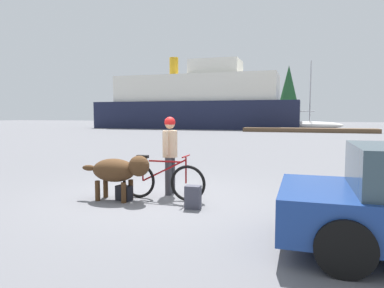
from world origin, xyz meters
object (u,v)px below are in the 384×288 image
(person_cyclist, at_px, (170,148))
(handbag_pannier, at_px, (124,193))
(backpack, at_px, (193,197))
(ferry_boat, at_px, (197,103))
(sailboat_moored, at_px, (309,125))
(bicycle, at_px, (162,180))
(dog, at_px, (119,170))

(person_cyclist, relative_size, handbag_pannier, 5.24)
(person_cyclist, distance_m, backpack, 1.51)
(backpack, height_order, handbag_pannier, backpack)
(ferry_boat, bearing_deg, sailboat_moored, 7.72)
(backpack, bearing_deg, person_cyclist, 130.09)
(handbag_pannier, bearing_deg, sailboat_moored, 83.69)
(bicycle, distance_m, ferry_boat, 37.15)
(person_cyclist, bearing_deg, bicycle, -87.14)
(dog, relative_size, backpack, 3.54)
(person_cyclist, relative_size, backpack, 3.96)
(sailboat_moored, bearing_deg, backpack, -94.02)
(person_cyclist, distance_m, dog, 1.21)
(bicycle, relative_size, dog, 1.21)
(bicycle, height_order, ferry_boat, ferry_boat)
(handbag_pannier, relative_size, sailboat_moored, 0.04)
(dog, bearing_deg, bicycle, 22.30)
(dog, distance_m, backpack, 1.65)
(person_cyclist, relative_size, ferry_boat, 0.07)
(handbag_pannier, bearing_deg, backpack, -6.37)
(bicycle, distance_m, person_cyclist, 0.81)
(backpack, relative_size, sailboat_moored, 0.05)
(person_cyclist, height_order, handbag_pannier, person_cyclist)
(person_cyclist, relative_size, sailboat_moored, 0.21)
(person_cyclist, bearing_deg, ferry_boat, 105.76)
(dog, xyz_separation_m, backpack, (1.59, -0.13, -0.40))
(dog, bearing_deg, backpack, -4.64)
(backpack, height_order, sailboat_moored, sailboat_moored)
(person_cyclist, bearing_deg, sailboat_moored, 84.60)
(bicycle, xyz_separation_m, dog, (-0.79, -0.33, 0.22))
(person_cyclist, xyz_separation_m, handbag_pannier, (-0.68, -0.81, -0.86))
(bicycle, bearing_deg, sailboat_moored, 84.71)
(handbag_pannier, xyz_separation_m, ferry_boat, (-9.24, 35.97, 2.99))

